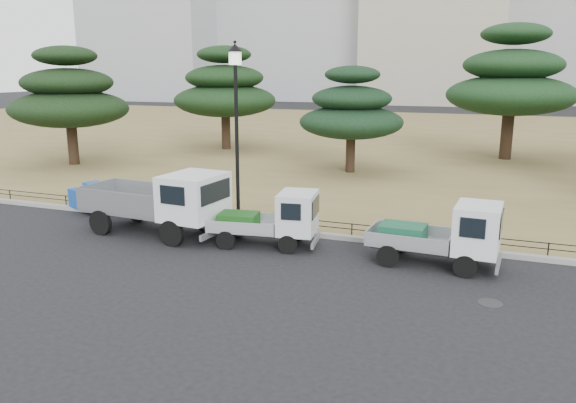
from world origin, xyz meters
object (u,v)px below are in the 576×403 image
at_px(truck_kei_front, 272,219).
at_px(truck_kei_rear, 444,234).
at_px(truck_large, 161,200).
at_px(street_lamp, 236,104).
at_px(tarp_pile, 92,197).

height_order(truck_kei_front, truck_kei_rear, truck_kei_rear).
distance_m(truck_large, street_lamp, 4.18).
bearing_deg(tarp_pile, truck_kei_rear, -6.85).
distance_m(truck_kei_rear, tarp_pile, 13.89).
bearing_deg(tarp_pile, street_lamp, 0.91).
height_order(truck_large, street_lamp, street_lamp).
height_order(truck_kei_front, tarp_pile, truck_kei_front).
distance_m(truck_large, truck_kei_rear, 9.36).
distance_m(truck_kei_rear, street_lamp, 8.32).
bearing_deg(truck_kei_rear, truck_large, -176.09).
xyz_separation_m(truck_large, tarp_pile, (-4.44, 1.81, -0.66)).
xyz_separation_m(truck_kei_rear, tarp_pile, (-13.79, 1.66, -0.38)).
bearing_deg(truck_kei_front, street_lamp, 130.67).
xyz_separation_m(truck_large, truck_kei_rear, (9.35, 0.15, -0.28)).
bearing_deg(truck_kei_front, tarp_pile, 160.33).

